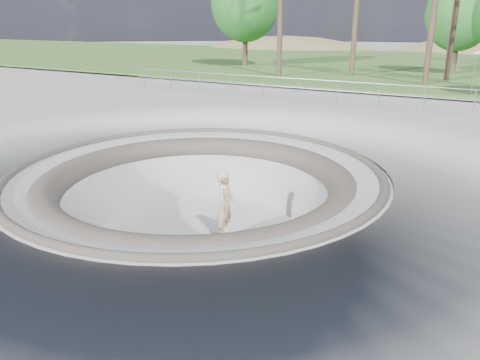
# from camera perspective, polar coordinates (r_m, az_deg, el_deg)

# --- Properties ---
(ground) EXTENTS (180.00, 180.00, 0.00)m
(ground) POSITION_cam_1_polar(r_m,az_deg,el_deg) (12.93, -5.31, 1.07)
(ground) COLOR #989893
(ground) RESTS_ON ground
(skate_bowl) EXTENTS (14.00, 14.00, 4.10)m
(skate_bowl) POSITION_cam_1_polar(r_m,az_deg,el_deg) (13.60, -5.08, -6.28)
(skate_bowl) COLOR #989893
(skate_bowl) RESTS_ON ground
(grass_strip) EXTENTS (180.00, 36.00, 0.12)m
(grass_strip) POSITION_cam_1_polar(r_m,az_deg,el_deg) (44.80, 20.82, 12.96)
(grass_strip) COLOR #375A24
(grass_strip) RESTS_ON ground
(distant_hills) EXTENTS (103.20, 45.00, 28.60)m
(distant_hills) POSITION_cam_1_polar(r_m,az_deg,el_deg) (68.22, 26.53, 7.70)
(distant_hills) COLOR olive
(distant_hills) RESTS_ON ground
(safety_railing) EXTENTS (25.00, 0.06, 1.03)m
(safety_railing) POSITION_cam_1_polar(r_m,az_deg,el_deg) (23.41, 11.79, 10.54)
(safety_railing) COLOR gray
(safety_railing) RESTS_ON ground
(skateboard) EXTENTS (0.83, 0.34, 0.08)m
(skateboard) POSITION_cam_1_polar(r_m,az_deg,el_deg) (13.28, -1.79, -6.87)
(skateboard) COLOR #97603C
(skateboard) RESTS_ON ground
(skater) EXTENTS (0.60, 0.78, 1.92)m
(skater) POSITION_cam_1_polar(r_m,az_deg,el_deg) (12.89, -1.83, -2.96)
(skater) COLOR tan
(skater) RESTS_ON skateboard
(bushy_tree_left) EXTENTS (5.70, 5.18, 8.22)m
(bushy_tree_left) POSITION_cam_1_polar(r_m,az_deg,el_deg) (40.56, 0.64, 20.79)
(bushy_tree_left) COLOR brown
(bushy_tree_left) RESTS_ON ground
(bushy_tree_mid) EXTENTS (4.69, 4.26, 6.76)m
(bushy_tree_mid) POSITION_cam_1_polar(r_m,az_deg,el_deg) (37.76, 25.27, 17.86)
(bushy_tree_mid) COLOR brown
(bushy_tree_mid) RESTS_ON ground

